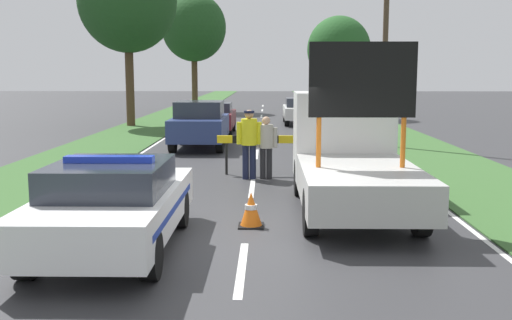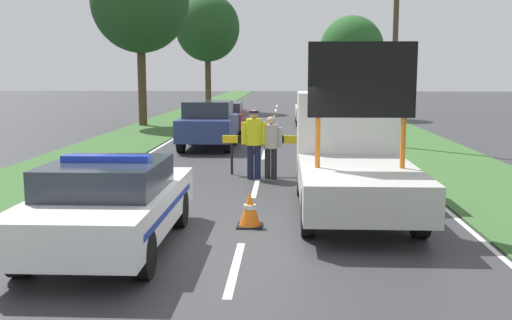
% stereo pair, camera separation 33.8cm
% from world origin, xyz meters
% --- Properties ---
extents(ground_plane, '(160.00, 160.00, 0.00)m').
position_xyz_m(ground_plane, '(0.00, 0.00, 0.00)').
color(ground_plane, '#333335').
extents(lane_markings, '(8.03, 60.50, 0.01)m').
position_xyz_m(lane_markings, '(0.00, 15.33, 0.00)').
color(lane_markings, silver).
rests_on(lane_markings, ground).
extents(grass_verge_left, '(3.33, 120.00, 0.03)m').
position_xyz_m(grass_verge_left, '(-5.73, 20.00, 0.01)').
color(grass_verge_left, '#38602D').
rests_on(grass_verge_left, ground).
extents(grass_verge_right, '(3.33, 120.00, 0.03)m').
position_xyz_m(grass_verge_right, '(5.73, 20.00, 0.01)').
color(grass_verge_right, '#38602D').
rests_on(grass_verge_right, ground).
extents(police_car, '(1.93, 4.53, 1.50)m').
position_xyz_m(police_car, '(-2.03, -0.47, 0.73)').
color(police_car, white).
rests_on(police_car, ground).
extents(work_truck, '(2.11, 5.31, 3.28)m').
position_xyz_m(work_truck, '(2.03, 2.60, 1.10)').
color(work_truck, white).
rests_on(work_truck, ground).
extents(road_barrier, '(2.50, 0.08, 1.07)m').
position_xyz_m(road_barrier, '(0.25, 6.55, 0.87)').
color(road_barrier, black).
rests_on(road_barrier, ground).
extents(police_officer, '(0.65, 0.41, 1.80)m').
position_xyz_m(police_officer, '(-0.10, 5.84, 1.07)').
color(police_officer, '#191E38').
rests_on(police_officer, ground).
extents(pedestrian_civilian, '(0.58, 0.37, 1.63)m').
position_xyz_m(pedestrian_civilian, '(0.33, 5.89, 0.96)').
color(pedestrian_civilian, '#232326').
rests_on(pedestrian_civilian, ground).
extents(traffic_cone_near_police, '(0.46, 0.46, 0.64)m').
position_xyz_m(traffic_cone_near_police, '(0.07, 0.98, 0.31)').
color(traffic_cone_near_police, black).
rests_on(traffic_cone_near_police, ground).
extents(traffic_cone_centre_front, '(0.39, 0.39, 0.54)m').
position_xyz_m(traffic_cone_centre_front, '(-3.06, 5.37, 0.27)').
color(traffic_cone_centre_front, black).
rests_on(traffic_cone_centre_front, ground).
extents(traffic_cone_near_truck, '(0.41, 0.41, 0.57)m').
position_xyz_m(traffic_cone_near_truck, '(-2.45, 5.88, 0.28)').
color(traffic_cone_near_truck, black).
rests_on(traffic_cone_near_truck, ground).
extents(queued_car_hatch_blue, '(1.88, 4.01, 1.73)m').
position_xyz_m(queued_car_hatch_blue, '(-2.09, 12.18, 0.88)').
color(queued_car_hatch_blue, navy).
rests_on(queued_car_hatch_blue, ground).
extents(queued_car_wagon_maroon, '(1.89, 4.07, 1.42)m').
position_xyz_m(queued_car_wagon_maroon, '(-2.09, 17.33, 0.76)').
color(queued_car_wagon_maroon, maroon).
rests_on(queued_car_wagon_maroon, ground).
extents(queued_car_van_white, '(1.84, 4.37, 1.41)m').
position_xyz_m(queued_car_van_white, '(2.19, 22.67, 0.75)').
color(queued_car_van_white, silver).
rests_on(queued_car_van_white, ground).
extents(roadside_tree_near_left, '(4.97, 4.97, 8.96)m').
position_xyz_m(roadside_tree_near_left, '(-6.70, 21.32, 6.33)').
color(roadside_tree_near_left, '#4C3823').
rests_on(roadside_tree_near_left, ground).
extents(roadside_tree_near_right, '(4.47, 4.47, 8.20)m').
position_xyz_m(roadside_tree_near_right, '(-4.75, 32.85, 5.83)').
color(roadside_tree_near_right, '#4C3823').
rests_on(roadside_tree_near_right, ground).
extents(roadside_tree_mid_left, '(3.80, 3.80, 6.13)m').
position_xyz_m(roadside_tree_mid_left, '(4.67, 27.17, 4.11)').
color(roadside_tree_mid_left, '#4C3823').
rests_on(roadside_tree_mid_left, ground).
extents(utility_pole, '(1.20, 0.20, 8.63)m').
position_xyz_m(utility_pole, '(4.68, 12.83, 4.43)').
color(utility_pole, '#473828').
rests_on(utility_pole, ground).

